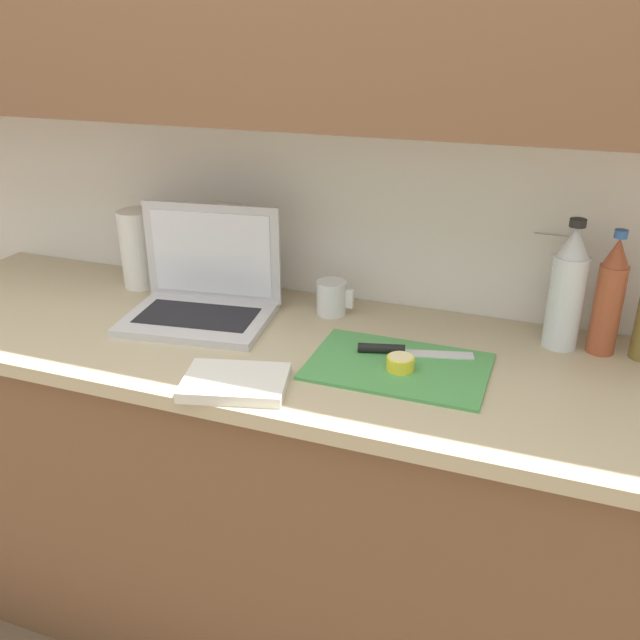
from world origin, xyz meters
The scene contains 12 objects.
ground_plane centered at (0.00, 0.00, 0.00)m, with size 12.00×12.00×0.00m, color brown.
wall_back centered at (0.00, 0.26, 1.56)m, with size 5.20×0.38×2.60m.
counter_unit centered at (-0.02, 0.00, 0.47)m, with size 2.14×0.65×0.92m.
laptop centered at (-0.22, 0.08, 0.99)m, with size 0.40×0.32×0.28m.
cutting_board centered at (0.34, -0.03, 0.93)m, with size 0.40×0.27×0.01m, color #4C9E51.
knife centered at (0.31, 0.02, 0.94)m, with size 0.27×0.10×0.02m.
lemon_half_cut centered at (0.34, -0.05, 0.95)m, with size 0.06×0.06×0.03m.
bottle_green_soda centered at (0.67, 0.21, 1.07)m, with size 0.08×0.08×0.31m.
bottle_oil_tall centered at (0.76, 0.21, 1.06)m, with size 0.06×0.06×0.30m.
measuring_cup centered at (0.09, 0.21, 0.97)m, with size 0.10×0.08×0.09m.
paper_towel_roll centered at (-0.50, 0.21, 1.03)m, with size 0.11×0.11×0.22m.
dish_towel centered at (0.03, -0.24, 0.93)m, with size 0.22×0.16×0.02m, color silver.
Camera 1 is at (0.64, -1.36, 1.65)m, focal length 38.00 mm.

